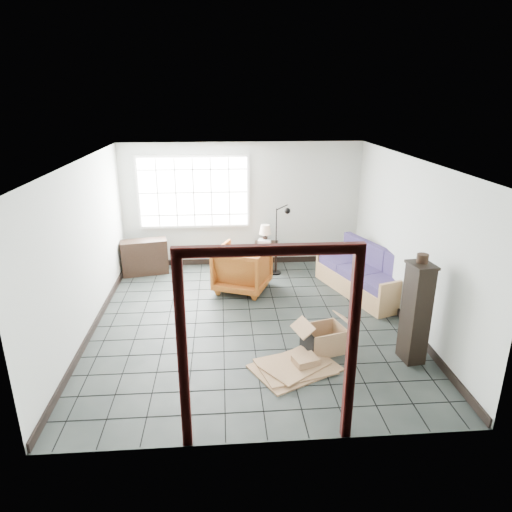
{
  "coord_description": "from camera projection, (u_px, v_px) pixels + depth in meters",
  "views": [
    {
      "loc": [
        -0.42,
        -6.65,
        3.5
      ],
      "look_at": [
        0.11,
        0.3,
        1.03
      ],
      "focal_mm": 32.0,
      "sensor_mm": 36.0,
      "label": 1
    }
  ],
  "objects": [
    {
      "name": "ground",
      "position": [
        251.0,
        321.0,
        7.45
      ],
      "size": [
        5.5,
        5.5,
        0.0
      ],
      "primitive_type": "plane",
      "color": "black",
      "rests_on": "ground"
    },
    {
      "name": "room_shell",
      "position": [
        250.0,
        222.0,
        6.91
      ],
      "size": [
        5.02,
        5.52,
        2.61
      ],
      "color": "#B5BBB3",
      "rests_on": "ground"
    },
    {
      "name": "window_panel",
      "position": [
        194.0,
        192.0,
        9.38
      ],
      "size": [
        2.32,
        0.08,
        1.52
      ],
      "color": "silver",
      "rests_on": "ground"
    },
    {
      "name": "doorway_trim",
      "position": [
        269.0,
        325.0,
        4.45
      ],
      "size": [
        1.8,
        0.08,
        2.2
      ],
      "color": "#380E0C",
      "rests_on": "ground"
    },
    {
      "name": "futon_sofa",
      "position": [
        365.0,
        276.0,
        8.45
      ],
      "size": [
        1.39,
        2.17,
        0.9
      ],
      "rotation": [
        0.0,
        0.0,
        0.33
      ],
      "color": "brown",
      "rests_on": "ground"
    },
    {
      "name": "armchair",
      "position": [
        243.0,
        266.0,
        8.51
      ],
      "size": [
        1.18,
        1.15,
        0.95
      ],
      "primitive_type": "imported",
      "rotation": [
        0.0,
        0.0,
        2.75
      ],
      "color": "#9A3716",
      "rests_on": "ground"
    },
    {
      "name": "side_table",
      "position": [
        266.0,
        248.0,
        9.59
      ],
      "size": [
        0.55,
        0.55,
        0.55
      ],
      "rotation": [
        0.0,
        0.0,
        -0.12
      ],
      "color": "black",
      "rests_on": "ground"
    },
    {
      "name": "table_lamp",
      "position": [
        265.0,
        230.0,
        9.5
      ],
      "size": [
        0.31,
        0.31,
        0.4
      ],
      "rotation": [
        0.0,
        0.0,
        -0.21
      ],
      "color": "black",
      "rests_on": "side_table"
    },
    {
      "name": "projector",
      "position": [
        264.0,
        242.0,
        9.52
      ],
      "size": [
        0.3,
        0.26,
        0.09
      ],
      "rotation": [
        0.0,
        0.0,
        -0.24
      ],
      "color": "silver",
      "rests_on": "side_table"
    },
    {
      "name": "floor_lamp",
      "position": [
        281.0,
        238.0,
        9.14
      ],
      "size": [
        0.39,
        0.29,
        1.47
      ],
      "rotation": [
        0.0,
        0.0,
        -0.07
      ],
      "color": "black",
      "rests_on": "ground"
    },
    {
      "name": "console_shelf",
      "position": [
        145.0,
        257.0,
        9.33
      ],
      "size": [
        0.97,
        0.54,
        0.72
      ],
      "rotation": [
        0.0,
        0.0,
        0.21
      ],
      "color": "black",
      "rests_on": "ground"
    },
    {
      "name": "tall_shelf",
      "position": [
        416.0,
        312.0,
        6.15
      ],
      "size": [
        0.34,
        0.42,
        1.43
      ],
      "rotation": [
        0.0,
        0.0,
        0.12
      ],
      "color": "black",
      "rests_on": "ground"
    },
    {
      "name": "pot",
      "position": [
        423.0,
        258.0,
        5.94
      ],
      "size": [
        0.16,
        0.16,
        0.11
      ],
      "rotation": [
        0.0,
        0.0,
        -0.08
      ],
      "color": "black",
      "rests_on": "tall_shelf"
    },
    {
      "name": "open_box",
      "position": [
        324.0,
        339.0,
        6.56
      ],
      "size": [
        0.97,
        0.66,
        0.5
      ],
      "rotation": [
        0.0,
        0.0,
        0.28
      ],
      "color": "olive",
      "rests_on": "ground"
    },
    {
      "name": "cardboard_pile",
      "position": [
        296.0,
        366.0,
        6.16
      ],
      "size": [
        1.33,
        1.19,
        0.16
      ],
      "rotation": [
        0.0,
        0.0,
        0.42
      ],
      "color": "olive",
      "rests_on": "ground"
    }
  ]
}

